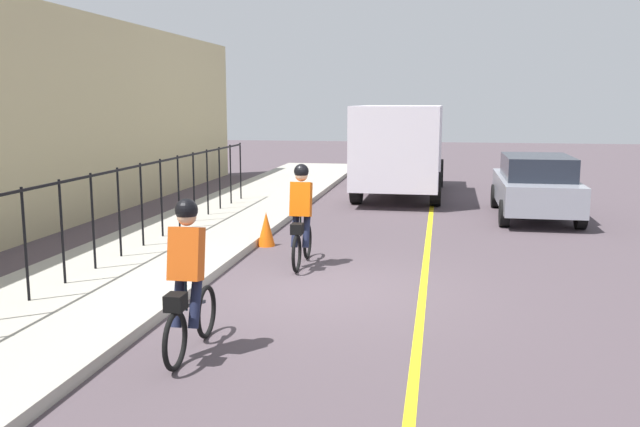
% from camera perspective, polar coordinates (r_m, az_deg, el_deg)
% --- Properties ---
extents(ground_plane, '(80.00, 80.00, 0.00)m').
position_cam_1_polar(ground_plane, '(10.68, -0.07, -6.37)').
color(ground_plane, '#4D4147').
extents(lane_line_centre, '(36.00, 0.12, 0.01)m').
position_cam_1_polar(lane_line_centre, '(10.52, 8.60, -6.70)').
color(lane_line_centre, yellow).
rests_on(lane_line_centre, ground).
extents(sidewalk, '(40.00, 3.20, 0.15)m').
position_cam_1_polar(sidewalk, '(11.73, -16.71, -4.96)').
color(sidewalk, '#A6A295').
rests_on(sidewalk, ground).
extents(iron_fence, '(14.97, 0.04, 1.60)m').
position_cam_1_polar(iron_fence, '(12.57, -16.54, 1.29)').
color(iron_fence, black).
rests_on(iron_fence, sidewalk).
extents(cyclist_lead, '(1.71, 0.37, 1.83)m').
position_cam_1_polar(cyclist_lead, '(11.97, -1.58, -0.19)').
color(cyclist_lead, black).
rests_on(cyclist_lead, ground).
extents(cyclist_follow, '(1.71, 0.37, 1.83)m').
position_cam_1_polar(cyclist_follow, '(7.89, -11.03, -5.37)').
color(cyclist_follow, black).
rests_on(cyclist_follow, ground).
extents(patrol_sedan, '(4.41, 1.94, 1.58)m').
position_cam_1_polar(patrol_sedan, '(17.90, 17.61, 2.27)').
color(patrol_sedan, '#8F929D').
rests_on(patrol_sedan, ground).
extents(box_truck_background, '(6.74, 2.61, 2.78)m').
position_cam_1_polar(box_truck_background, '(21.13, 6.82, 5.64)').
color(box_truck_background, silver).
rests_on(box_truck_background, ground).
extents(traffic_cone_near, '(0.36, 0.36, 0.70)m').
position_cam_1_polar(traffic_cone_near, '(13.80, -4.53, -1.30)').
color(traffic_cone_near, '#F25E0E').
rests_on(traffic_cone_near, ground).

